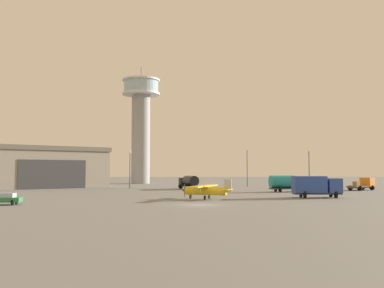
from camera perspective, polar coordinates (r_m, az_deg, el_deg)
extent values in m
plane|color=slate|center=(50.01, 1.05, -8.15)|extent=(400.00, 400.00, 0.00)
cylinder|color=gray|center=(128.83, -6.88, 0.68)|extent=(5.48, 5.48, 26.72)
cylinder|color=silver|center=(130.53, -6.84, 6.67)|extent=(11.27, 11.27, 0.60)
cylinder|color=#99B7C6|center=(130.92, -6.83, 7.57)|extent=(10.37, 10.37, 3.60)
cylinder|color=silver|center=(131.33, -6.82, 8.45)|extent=(11.27, 11.27, 0.50)
cylinder|color=#38383D|center=(131.81, -6.82, 9.41)|extent=(0.16, 0.16, 4.00)
cube|color=gray|center=(106.16, -19.71, -3.23)|extent=(32.87, 30.71, 8.31)
cube|color=#625C52|center=(106.27, -19.66, -0.73)|extent=(33.70, 31.54, 1.00)
cube|color=#38383A|center=(96.87, -18.08, -3.88)|extent=(12.38, 8.09, 6.23)
cylinder|color=gold|center=(59.59, 1.85, -6.29)|extent=(5.85, 3.33, 1.16)
cone|color=#38383D|center=(60.61, -1.01, -6.25)|extent=(1.09, 1.08, 0.81)
cube|color=#38383D|center=(60.61, -1.01, -6.25)|extent=(0.09, 0.11, 1.78)
cube|color=gold|center=(59.64, 1.59, -5.64)|extent=(4.91, 9.20, 0.19)
cylinder|color=#B7BABF|center=(61.09, 2.02, -5.95)|extent=(0.42, 0.88, 1.27)
cylinder|color=#B7BABF|center=(58.23, 1.14, -6.07)|extent=(0.42, 0.88, 1.27)
cube|color=#99B7C6|center=(59.92, 0.82, -5.97)|extent=(1.31, 1.26, 0.66)
cone|color=gold|center=(58.71, 4.80, -6.23)|extent=(1.55, 1.31, 0.87)
cube|color=#B7BABF|center=(58.68, 4.80, -5.50)|extent=(1.00, 0.50, 1.59)
cube|color=gold|center=(58.70, 4.80, -6.10)|extent=(1.86, 2.92, 0.09)
cylinder|color=black|center=(60.35, -0.20, -7.08)|extent=(0.36, 0.58, 0.56)
cylinder|color=black|center=(60.56, 2.32, -7.06)|extent=(0.36, 0.58, 0.56)
cylinder|color=black|center=(58.60, 1.72, -7.19)|extent=(0.36, 0.58, 0.56)
cube|color=#38383D|center=(90.50, -0.44, -5.67)|extent=(3.71, 7.20, 0.24)
cube|color=black|center=(92.84, -0.96, -5.04)|extent=(2.69, 2.51, 1.60)
cube|color=#99B7C6|center=(93.70, -1.14, -4.83)|extent=(1.84, 0.62, 0.80)
cylinder|color=black|center=(89.40, -0.20, -4.94)|extent=(3.38, 5.14, 2.11)
cylinder|color=black|center=(92.49, -1.54, -5.69)|extent=(1.04, 0.55, 1.00)
cylinder|color=black|center=(93.14, -0.36, -5.68)|extent=(1.04, 0.55, 1.00)
cylinder|color=black|center=(88.20, -0.60, -5.80)|extent=(1.04, 0.55, 1.00)
cylinder|color=black|center=(88.88, 0.62, -5.78)|extent=(1.04, 0.55, 1.00)
cube|color=#38383D|center=(91.75, 21.64, -5.39)|extent=(6.75, 5.49, 0.24)
cube|color=orange|center=(93.90, 22.40, -4.71)|extent=(2.90, 2.98, 1.77)
cube|color=#99B7C6|center=(94.69, 22.66, -4.48)|extent=(1.17, 1.62, 0.88)
cube|color=brown|center=(90.77, 21.28, -5.30)|extent=(5.17, 4.57, 0.16)
cube|color=#997547|center=(90.35, 21.12, -4.97)|extent=(1.36, 1.36, 0.90)
cylinder|color=black|center=(94.38, 21.85, -5.40)|extent=(0.80, 0.98, 1.00)
cylinder|color=black|center=(93.38, 22.94, -5.40)|extent=(0.80, 0.98, 1.00)
cylinder|color=black|center=(90.48, 20.41, -5.53)|extent=(0.80, 0.98, 1.00)
cylinder|color=black|center=(89.44, 21.53, -5.53)|extent=(0.80, 0.98, 1.00)
cube|color=#38383D|center=(65.28, 16.36, -6.37)|extent=(6.96, 2.32, 0.24)
cube|color=#2847A8|center=(65.98, 18.41, -5.29)|extent=(2.05, 2.56, 2.09)
cube|color=#99B7C6|center=(66.26, 19.15, -4.90)|extent=(0.19, 2.10, 1.04)
cube|color=#2847A8|center=(64.91, 15.40, -5.23)|extent=(4.77, 2.70, 2.41)
cylinder|color=black|center=(67.06, 18.07, -6.36)|extent=(0.33, 1.01, 1.00)
cylinder|color=black|center=(64.96, 18.69, -6.45)|extent=(0.33, 1.01, 1.00)
cylinder|color=black|center=(65.80, 14.36, -6.48)|extent=(0.33, 1.01, 1.00)
cylinder|color=black|center=(63.66, 14.87, -6.58)|extent=(0.33, 1.01, 1.00)
cube|color=#38383D|center=(81.41, 12.78, -5.82)|extent=(7.17, 2.82, 0.24)
cube|color=teal|center=(82.40, 14.38, -4.96)|extent=(2.25, 2.66, 2.09)
cube|color=#99B7C6|center=(82.78, 14.95, -4.66)|extent=(0.34, 2.06, 1.04)
cylinder|color=teal|center=(80.93, 12.03, -4.95)|extent=(4.98, 2.88, 2.30)
cylinder|color=black|center=(83.41, 14.03, -5.83)|extent=(0.40, 1.03, 1.00)
cylinder|color=black|center=(81.42, 14.68, -5.88)|extent=(0.40, 1.03, 1.00)
cylinder|color=black|center=(81.63, 11.12, -5.92)|extent=(0.40, 1.03, 1.00)
cylinder|color=black|center=(79.60, 11.70, -5.98)|extent=(0.40, 1.03, 1.00)
cube|color=#287A42|center=(54.60, -24.07, -6.83)|extent=(4.30, 1.93, 0.55)
cube|color=#99B7C6|center=(54.51, -23.84, -6.29)|extent=(2.44, 1.67, 0.50)
cylinder|color=black|center=(53.45, -22.91, -7.23)|extent=(0.21, 0.65, 0.64)
cylinder|color=black|center=(54.97, -22.43, -7.13)|extent=(0.21, 0.65, 0.64)
cylinder|color=#38383D|center=(104.84, 7.39, -3.26)|extent=(0.18, 0.18, 8.83)
sphere|color=#F9E5B2|center=(104.95, 7.37, -0.73)|extent=(0.44, 0.44, 0.44)
cylinder|color=#38383D|center=(94.52, -8.31, -3.58)|extent=(0.18, 0.18, 7.70)
sphere|color=#F9E5B2|center=(94.60, -8.29, -1.11)|extent=(0.44, 0.44, 0.44)
cylinder|color=#38383D|center=(96.00, 15.40, -3.40)|extent=(0.18, 0.18, 8.01)
sphere|color=#F9E5B2|center=(96.09, 15.36, -0.88)|extent=(0.44, 0.44, 0.44)
cube|color=black|center=(60.21, -23.91, -7.04)|extent=(0.36, 0.36, 0.04)
cone|color=orange|center=(60.19, -23.91, -6.76)|extent=(0.30, 0.30, 0.54)
cylinder|color=white|center=(60.19, -23.91, -6.74)|extent=(0.21, 0.21, 0.08)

